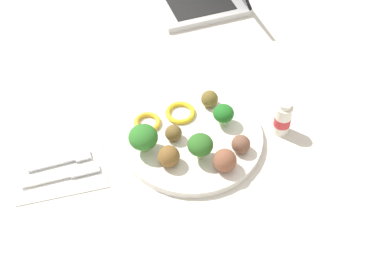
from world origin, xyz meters
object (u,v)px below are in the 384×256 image
Objects in this scene: meatball_center at (225,160)px; yogurt_bottle at (283,119)px; pepper_ring_near_rim at (180,113)px; fork at (63,161)px; broccoli_floret_front_right at (223,114)px; meatball_back_left at (169,156)px; meatball_front_right at (174,134)px; meatball_front_left at (210,99)px; knife at (65,176)px; plate at (192,137)px; meatball_mid_right at (241,144)px; napkin at (61,171)px; broccoli_floret_near_rim at (199,145)px; broccoli_floret_center at (143,137)px; pepper_ring_center at (147,122)px.

yogurt_bottle reaches higher than meatball_center.
fork is at bearing -168.06° from pepper_ring_near_rim.
broccoli_floret_front_right is 0.15m from meatball_back_left.
meatball_front_left is (0.09, 0.07, 0.00)m from meatball_front_right.
meatball_front_left is at bearing 17.62° from knife.
plate is 7.75× the size of meatball_mid_right.
broccoli_floret_front_right is 1.10× the size of meatball_back_left.
meatball_front_left is 0.33m from napkin.
meatball_front_right is (-0.04, 0.06, -0.02)m from broccoli_floret_near_rim.
plate is at bearing 7.42° from broccoli_floret_center.
broccoli_floret_front_right is at bearing 8.23° from meatball_front_right.
broccoli_floret_center is 1.08× the size of pepper_ring_center.
meatball_back_left is at bearing -18.73° from fork.
plate reaches higher than fork.
meatball_center is at bearing -31.31° from broccoli_floret_center.
meatball_front_right is at bearing -171.77° from broccoli_floret_front_right.
meatball_front_right reaches higher than napkin.
broccoli_floret_center reaches higher than fork.
broccoli_floret_near_rim is 0.38× the size of knife.
knife is at bearing -174.38° from broccoli_floret_center.
meatball_mid_right is 0.14m from meatball_back_left.
pepper_ring_near_rim is at bearing 148.68° from broccoli_floret_front_right.
pepper_ring_center is at bearing 147.06° from plate.
broccoli_floret_near_rim is 1.35× the size of meatball_back_left.
napkin is at bearing 179.12° from broccoli_floret_center.
pepper_ring_near_rim is at bearing 11.94° from fork.
broccoli_floret_front_right is 0.38× the size of fork.
meatball_mid_right is 0.82× the size of meatball_center.
napkin is 0.02m from knife.
broccoli_floret_center is (-0.10, -0.01, 0.04)m from plate.
meatball_mid_right is (0.18, -0.05, -0.02)m from broccoli_floret_center.
broccoli_floret_front_right reaches higher than meatball_back_left.
meatball_front_left is at bearing 37.58° from meatball_front_right.
meatball_center is at bearing -68.91° from plate.
broccoli_floret_center is 0.18m from meatball_front_left.
pepper_ring_near_rim reaches higher than plate.
broccoli_floret_near_rim reaches higher than plate.
meatball_front_right is at bearing -142.42° from meatball_front_left.
meatball_front_left is (0.06, 0.07, 0.03)m from plate.
broccoli_floret_center is 0.12m from pepper_ring_near_rim.
meatball_front_right reaches higher than fork.
broccoli_floret_near_rim is 0.08m from meatball_mid_right.
pepper_ring_near_rim is 0.21m from yogurt_bottle.
pepper_ring_center is at bearing 73.20° from broccoli_floret_center.
yogurt_bottle reaches higher than pepper_ring_center.
broccoli_floret_center is at bearing -169.79° from meatball_front_right.
meatball_center is (0.07, -0.09, 0.01)m from meatball_front_right.
meatball_back_left is 0.53× the size of yogurt_bottle.
fork and knife have the same top height.
yogurt_bottle reaches higher than meatball_mid_right.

